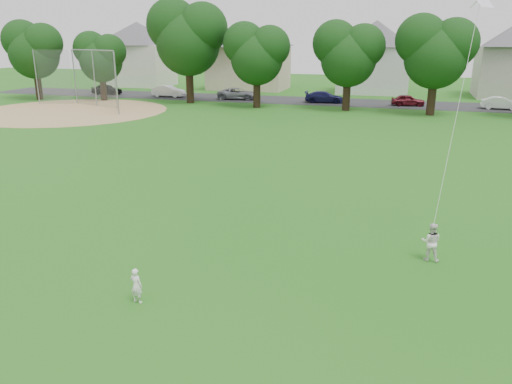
% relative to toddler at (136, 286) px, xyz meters
% --- Properties ---
extents(ground, '(160.00, 160.00, 0.00)m').
position_rel_toddler_xyz_m(ground, '(2.22, 1.33, -0.49)').
color(ground, '#1E6016').
rests_on(ground, ground).
extents(street, '(90.00, 7.00, 0.01)m').
position_rel_toddler_xyz_m(street, '(2.22, 43.33, -0.49)').
color(street, '#2D2D30').
rests_on(street, ground).
extents(dirt_infield, '(18.00, 18.00, 0.02)m').
position_rel_toddler_xyz_m(dirt_infield, '(-23.78, 29.33, -0.48)').
color(dirt_infield, '#9E7F51').
rests_on(dirt_infield, ground).
extents(toddler, '(0.39, 0.29, 0.99)m').
position_rel_toddler_xyz_m(toddler, '(0.00, 0.00, 0.00)').
color(toddler, white).
rests_on(toddler, ground).
extents(older_boy, '(0.64, 0.51, 1.25)m').
position_rel_toddler_xyz_m(older_boy, '(7.55, 5.00, 0.13)').
color(older_boy, silver).
rests_on(older_boy, ground).
extents(kite, '(0.94, 1.50, 7.49)m').
position_rel_toddler_xyz_m(kite, '(7.93, 6.01, 3.92)').
color(kite, white).
rests_on(kite, ground).
extents(baseball_backstop, '(11.70, 5.34, 5.42)m').
position_rel_toddler_xyz_m(baseball_backstop, '(-23.59, 32.58, 2.22)').
color(baseball_backstop, gray).
rests_on(baseball_backstop, ground).
extents(tree_row, '(78.70, 7.98, 10.71)m').
position_rel_toddler_xyz_m(tree_row, '(3.83, 37.26, 5.42)').
color(tree_row, black).
rests_on(tree_row, ground).
extents(parked_cars, '(71.97, 2.64, 1.27)m').
position_rel_toddler_xyz_m(parked_cars, '(5.64, 42.33, 0.12)').
color(parked_cars, black).
rests_on(parked_cars, ground).
extents(house_row, '(76.75, 14.00, 10.27)m').
position_rel_toddler_xyz_m(house_row, '(3.04, 53.33, 4.63)').
color(house_row, silver).
rests_on(house_row, ground).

